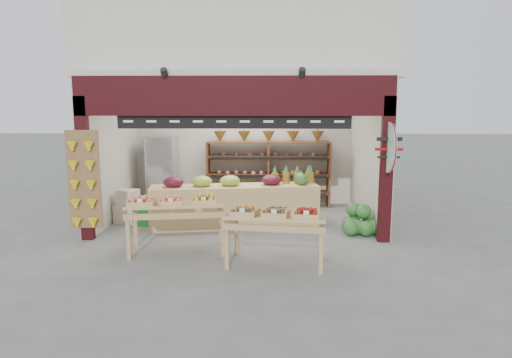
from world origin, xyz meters
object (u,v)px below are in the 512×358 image
object	(u,v)px
display_table_left	(170,205)
display_table_right	(276,216)
cardboard_stack	(138,211)
mid_counter	(235,204)
back_shelving	(268,160)
watermelon_pile	(361,223)
refrigerator	(162,172)

from	to	relation	value
display_table_left	display_table_right	size ratio (longest dim) A/B	1.07
cardboard_stack	display_table_left	world-z (taller)	display_table_left
mid_counter	display_table_left	distance (m)	1.89
back_shelving	watermelon_pile	distance (m)	3.14
back_shelving	watermelon_pile	world-z (taller)	back_shelving
watermelon_pile	display_table_right	bearing A→B (deg)	-133.50
display_table_left	display_table_right	world-z (taller)	display_table_left
watermelon_pile	mid_counter	bearing A→B (deg)	170.35
display_table_left	mid_counter	bearing A→B (deg)	57.79
mid_counter	display_table_left	size ratio (longest dim) A/B	1.99
display_table_left	watermelon_pile	world-z (taller)	display_table_left
cardboard_stack	display_table_right	size ratio (longest dim) A/B	0.66
display_table_left	back_shelving	bearing A→B (deg)	64.39
cardboard_stack	display_table_left	bearing A→B (deg)	-58.79
refrigerator	mid_counter	world-z (taller)	refrigerator
cardboard_stack	refrigerator	bearing A→B (deg)	83.64
refrigerator	display_table_right	distance (m)	4.88
display_table_left	display_table_right	distance (m)	1.92
refrigerator	mid_counter	size ratio (longest dim) A/B	0.50
display_table_left	watermelon_pile	bearing A→B (deg)	18.10
back_shelving	refrigerator	bearing A→B (deg)	-177.17
mid_counter	back_shelving	bearing A→B (deg)	70.33
back_shelving	refrigerator	distance (m)	2.63
display_table_right	mid_counter	bearing A→B (deg)	110.24
display_table_left	refrigerator	bearing A→B (deg)	105.10
cardboard_stack	mid_counter	size ratio (longest dim) A/B	0.31
cardboard_stack	display_table_right	xyz separation A→B (m)	(2.91, -2.45, 0.52)
watermelon_pile	back_shelving	bearing A→B (deg)	127.46
back_shelving	cardboard_stack	bearing A→B (deg)	-148.30
cardboard_stack	mid_counter	world-z (taller)	mid_counter
back_shelving	mid_counter	world-z (taller)	back_shelving
refrigerator	watermelon_pile	bearing A→B (deg)	-27.20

